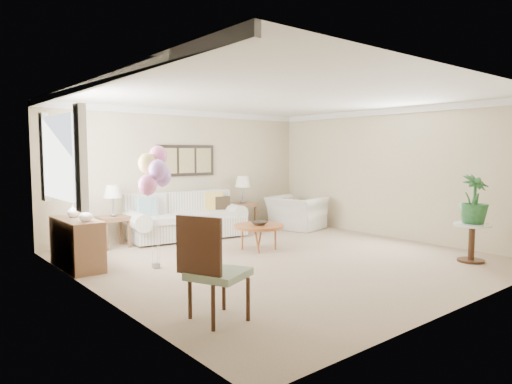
% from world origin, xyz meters
% --- Properties ---
extents(ground_plane, '(6.00, 6.00, 0.00)m').
position_xyz_m(ground_plane, '(0.00, 0.00, 0.00)').
color(ground_plane, tan).
extents(room_shell, '(6.04, 6.04, 2.60)m').
position_xyz_m(room_shell, '(-0.11, 0.09, 1.63)').
color(room_shell, beige).
rests_on(room_shell, ground).
extents(wall_art_triptych, '(1.35, 0.06, 0.65)m').
position_xyz_m(wall_art_triptych, '(0.00, 2.96, 1.55)').
color(wall_art_triptych, black).
rests_on(wall_art_triptych, ground).
extents(sofa, '(2.62, 1.24, 0.92)m').
position_xyz_m(sofa, '(-0.28, 2.52, 0.36)').
color(sofa, white).
rests_on(sofa, ground).
extents(end_table_left, '(0.52, 0.48, 0.57)m').
position_xyz_m(end_table_left, '(-1.76, 2.58, 0.48)').
color(end_table_left, brown).
rests_on(end_table_left, ground).
extents(end_table_right, '(0.54, 0.49, 0.59)m').
position_xyz_m(end_table_right, '(1.28, 2.69, 0.49)').
color(end_table_right, brown).
rests_on(end_table_right, ground).
extents(lamp_left, '(0.32, 0.32, 0.57)m').
position_xyz_m(lamp_left, '(-1.76, 2.58, 1.00)').
color(lamp_left, gray).
rests_on(lamp_left, end_table_left).
extents(lamp_right, '(0.34, 0.34, 0.60)m').
position_xyz_m(lamp_right, '(1.28, 2.69, 1.05)').
color(lamp_right, gray).
rests_on(lamp_right, end_table_right).
extents(coffee_table, '(0.88, 0.88, 0.45)m').
position_xyz_m(coffee_table, '(0.14, 0.75, 0.41)').
color(coffee_table, '#984625').
rests_on(coffee_table, ground).
extents(decor_bowl, '(0.29, 0.29, 0.07)m').
position_xyz_m(decor_bowl, '(0.13, 0.72, 0.48)').
color(decor_bowl, '#2B251F').
rests_on(decor_bowl, coffee_table).
extents(armchair, '(1.20, 1.30, 0.73)m').
position_xyz_m(armchair, '(2.22, 1.93, 0.36)').
color(armchair, white).
rests_on(armchair, ground).
extents(side_table, '(0.56, 0.56, 0.61)m').
position_xyz_m(side_table, '(2.18, -2.05, 0.46)').
color(side_table, silver).
rests_on(side_table, ground).
extents(potted_plant, '(0.53, 0.53, 0.77)m').
position_xyz_m(potted_plant, '(2.22, -2.04, 0.99)').
color(potted_plant, '#184B1D').
rests_on(potted_plant, side_table).
extents(accent_chair, '(0.71, 0.71, 1.10)m').
position_xyz_m(accent_chair, '(-2.41, -1.59, 0.57)').
color(accent_chair, '#8BA184').
rests_on(accent_chair, ground).
extents(credenza, '(0.46, 1.20, 0.74)m').
position_xyz_m(credenza, '(-2.76, 1.50, 0.37)').
color(credenza, brown).
rests_on(credenza, ground).
extents(vase_white, '(0.24, 0.24, 0.19)m').
position_xyz_m(vase_white, '(-2.74, 1.13, 0.84)').
color(vase_white, white).
rests_on(vase_white, credenza).
extents(vase_sage, '(0.24, 0.24, 0.19)m').
position_xyz_m(vase_sage, '(-2.74, 1.69, 0.83)').
color(vase_sage, silver).
rests_on(vase_sage, credenza).
extents(balloon_cluster, '(0.54, 0.49, 1.83)m').
position_xyz_m(balloon_cluster, '(-1.86, 0.73, 1.46)').
color(balloon_cluster, gray).
rests_on(balloon_cluster, ground).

